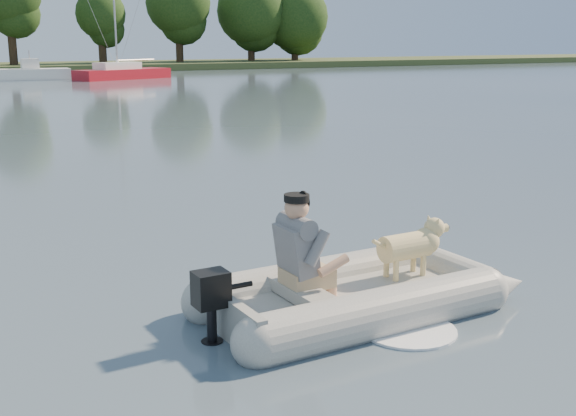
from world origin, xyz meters
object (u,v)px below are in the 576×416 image
dinghy (359,254)px  dog (405,251)px  sailboat (122,73)px  man (298,246)px  motorboat (33,66)px

dinghy → dog: (0.66, 0.09, -0.08)m
dinghy → sailboat: sailboat is taller
man → dinghy: bearing=-4.2°
man → sailboat: size_ratio=0.12×
dog → sailboat: size_ratio=0.10×
dinghy → man: 0.75m
dinghy → man: (-0.72, 0.02, 0.19)m
dog → motorboat: (2.75, 46.64, 0.42)m
dog → sailboat: (8.44, 44.86, -0.11)m
motorboat → sailboat: (5.69, -1.78, -0.54)m
sailboat → dinghy: bearing=-123.3°
dinghy → man: bearing=175.8°
motorboat → dog: bearing=-91.4°
man → motorboat: (4.13, 46.71, 0.16)m
dinghy → dog: size_ratio=4.79×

